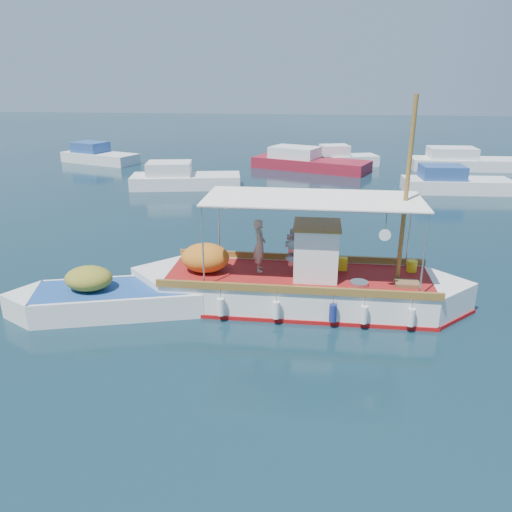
# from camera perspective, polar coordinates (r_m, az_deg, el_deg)

# --- Properties ---
(ground) EXTENTS (160.00, 160.00, 0.00)m
(ground) POSITION_cam_1_polar(r_m,az_deg,el_deg) (14.89, 5.90, -6.67)
(ground) COLOR black
(ground) RESTS_ON ground
(fishing_caique) EXTENTS (10.51, 3.00, 6.41)m
(fishing_caique) POSITION_cam_1_polar(r_m,az_deg,el_deg) (15.31, 4.51, -3.54)
(fishing_caique) COLOR white
(fishing_caique) RESTS_ON ground
(dinghy) EXTENTS (6.48, 3.12, 1.64)m
(dinghy) POSITION_cam_1_polar(r_m,az_deg,el_deg) (15.49, -15.46, -4.83)
(dinghy) COLOR white
(dinghy) RESTS_ON ground
(bg_boat_nw) EXTENTS (7.02, 3.51, 1.80)m
(bg_boat_nw) POSITION_cam_1_polar(r_m,az_deg,el_deg) (31.88, -8.39, 8.62)
(bg_boat_nw) COLOR silver
(bg_boat_nw) RESTS_ON ground
(bg_boat_n) EXTENTS (9.05, 5.83, 1.80)m
(bg_boat_n) POSITION_cam_1_polar(r_m,az_deg,el_deg) (38.09, 5.86, 10.57)
(bg_boat_n) COLOR maroon
(bg_boat_n) RESTS_ON ground
(bg_boat_ne) EXTENTS (6.34, 2.48, 1.80)m
(bg_boat_ne) POSITION_cam_1_polar(r_m,az_deg,el_deg) (32.55, 21.63, 7.67)
(bg_boat_ne) COLOR silver
(bg_boat_ne) RESTS_ON ground
(bg_boat_e) EXTENTS (8.45, 2.78, 1.80)m
(bg_boat_e) POSITION_cam_1_polar(r_m,az_deg,el_deg) (41.04, 22.71, 9.83)
(bg_boat_e) COLOR silver
(bg_boat_e) RESTS_ON ground
(bg_boat_far_w) EXTENTS (6.73, 4.42, 1.80)m
(bg_boat_far_w) POSITION_cam_1_polar(r_m,az_deg,el_deg) (42.78, -17.60, 10.78)
(bg_boat_far_w) COLOR silver
(bg_boat_far_w) RESTS_ON ground
(bg_boat_far_n) EXTENTS (5.48, 3.26, 1.80)m
(bg_boat_far_n) POSITION_cam_1_polar(r_m,az_deg,el_deg) (40.03, 9.76, 10.84)
(bg_boat_far_n) COLOR silver
(bg_boat_far_n) RESTS_ON ground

